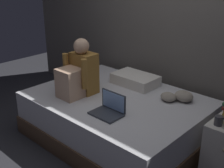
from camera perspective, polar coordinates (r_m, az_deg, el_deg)
The scene contains 8 objects.
ground_plane at distance 3.35m, azimuth -0.05°, elevation -13.48°, with size 8.00×8.00×0.00m, color #2D2D33.
wall_back at distance 3.75m, azimuth 12.90°, elevation 12.28°, with size 5.60×0.10×2.70m, color #605B56.
bed at distance 3.51m, azimuth 0.93°, elevation -6.57°, with size 2.00×1.50×0.54m.
person_sitting at distance 3.41m, azimuth -6.51°, elevation 1.98°, with size 0.39×0.44×0.66m.
laptop at distance 3.00m, azimuth -0.56°, elevation -4.83°, with size 0.32×0.23×0.22m.
pillow at distance 3.74m, azimuth 4.52°, elevation 0.87°, with size 0.56×0.36×0.13m, color silver.
mug at distance 2.86m, azimuth 19.95°, elevation -6.68°, with size 0.08×0.08×0.09m, color #3D3D42.
clothes_pile at distance 3.35m, azimuth 12.69°, elevation -2.36°, with size 0.32×0.28×0.12m.
Camera 1 is at (1.87, -1.99, 1.94)m, focal length 47.13 mm.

